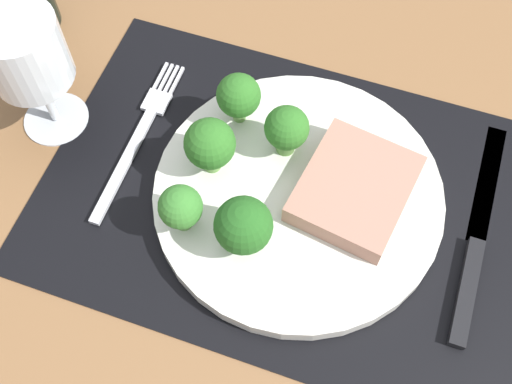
% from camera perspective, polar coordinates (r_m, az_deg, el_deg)
% --- Properties ---
extents(ground_plane, '(1.40, 1.10, 0.03)m').
position_cam_1_polar(ground_plane, '(0.60, 3.67, -1.47)').
color(ground_plane, brown).
extents(placemat, '(0.47, 0.31, 0.00)m').
position_cam_1_polar(placemat, '(0.59, 3.76, -0.75)').
color(placemat, black).
rests_on(placemat, ground_plane).
extents(plate, '(0.26, 0.26, 0.02)m').
position_cam_1_polar(plate, '(0.58, 3.82, -0.32)').
color(plate, silver).
rests_on(plate, placemat).
extents(steak, '(0.11, 0.12, 0.02)m').
position_cam_1_polar(steak, '(0.57, 8.93, 0.30)').
color(steak, tan).
rests_on(steak, plate).
extents(broccoli_near_steak, '(0.05, 0.05, 0.06)m').
position_cam_1_polar(broccoli_near_steak, '(0.52, -1.15, -3.09)').
color(broccoli_near_steak, '#6B994C').
rests_on(broccoli_near_steak, plate).
extents(broccoli_back_left, '(0.04, 0.04, 0.05)m').
position_cam_1_polar(broccoli_back_left, '(0.53, -6.84, -1.41)').
color(broccoli_back_left, '#5B8942').
rests_on(broccoli_back_left, plate).
extents(broccoli_near_fork, '(0.05, 0.05, 0.06)m').
position_cam_1_polar(broccoli_near_fork, '(0.55, -4.38, 3.90)').
color(broccoli_near_fork, '#6B994C').
rests_on(broccoli_near_fork, plate).
extents(broccoli_center, '(0.04, 0.04, 0.06)m').
position_cam_1_polar(broccoli_center, '(0.58, -1.59, 8.67)').
color(broccoli_center, '#6B994C').
rests_on(broccoli_center, plate).
extents(broccoli_front_edge, '(0.04, 0.04, 0.05)m').
position_cam_1_polar(broccoli_front_edge, '(0.57, 2.79, 5.72)').
color(broccoli_front_edge, '#5B8942').
rests_on(broccoli_front_edge, plate).
extents(fork, '(0.02, 0.19, 0.01)m').
position_cam_1_polar(fork, '(0.63, -10.57, 4.96)').
color(fork, silver).
rests_on(fork, placemat).
extents(knife, '(0.02, 0.23, 0.01)m').
position_cam_1_polar(knife, '(0.59, 19.24, -4.68)').
color(knife, black).
rests_on(knife, placemat).
extents(wine_glass, '(0.07, 0.07, 0.13)m').
position_cam_1_polar(wine_glass, '(0.59, -20.04, 11.37)').
color(wine_glass, silver).
rests_on(wine_glass, ground_plane).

